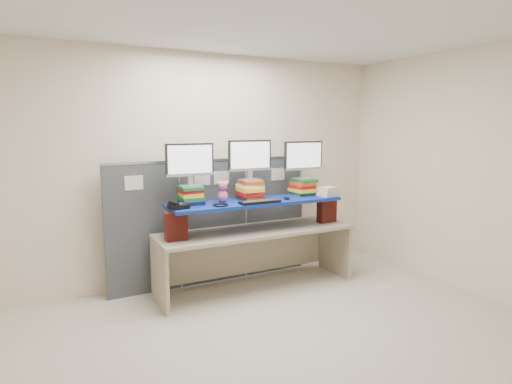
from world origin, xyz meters
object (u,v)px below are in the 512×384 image
monitor_left (190,162)px  monitor_right (303,158)px  keyboard (260,202)px  blue_board (256,202)px  monitor_center (250,158)px  desk_phone (178,206)px  desk (256,241)px

monitor_left → monitor_right: (1.48, -0.03, 0.00)m
keyboard → blue_board: bearing=76.9°
monitor_left → monitor_center: 0.73m
monitor_left → monitor_center: monitor_center is taller
monitor_center → desk_phone: bearing=-168.3°
desk → monitor_right: 1.21m
monitor_left → desk_phone: monitor_left is taller
monitor_left → monitor_right: size_ratio=1.00×
keyboard → desk_phone: 0.92m
monitor_left → keyboard: monitor_left is taller
blue_board → desk_phone: size_ratio=9.79×
blue_board → desk_phone: bearing=-175.5°
monitor_center → desk_phone: 1.06m
desk → monitor_left: (-0.75, 0.13, 0.96)m
desk → monitor_center: 0.99m
monitor_right → monitor_left: bearing=180.0°
desk_phone → desk: bearing=-6.3°
keyboard → desk_phone: (-0.91, 0.11, 0.02)m
desk → desk_phone: size_ratio=11.24×
blue_board → monitor_right: (0.73, 0.10, 0.49)m
monitor_right → desk_phone: monitor_right is taller
desk → keyboard: 0.53m
monitor_left → desk_phone: 0.52m
monitor_center → monitor_right: 0.75m
blue_board → monitor_center: bearing=100.0°
desk_phone → monitor_right: bearing=-4.2°
monitor_center → keyboard: bearing=-93.6°
desk → monitor_left: 1.22m
monitor_center → monitor_right: (0.75, -0.02, -0.02)m
monitor_left → monitor_right: 1.48m
keyboard → monitor_center: bearing=86.3°
blue_board → monitor_right: 0.88m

